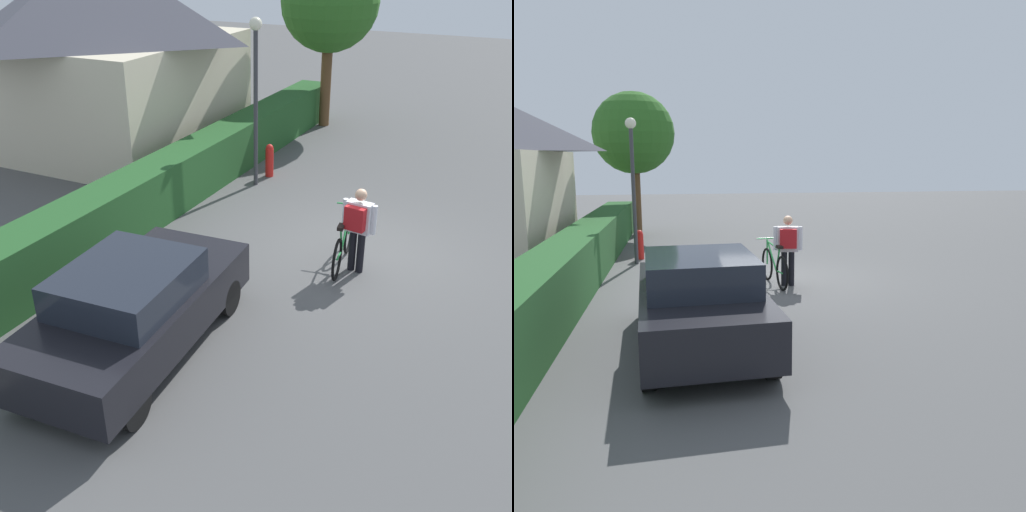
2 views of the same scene
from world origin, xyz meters
The scene contains 9 objects.
ground_plane centered at (0.00, 0.00, 0.00)m, with size 60.00×60.00×0.00m, color #505050.
hedge_row centered at (0.00, 4.38, 0.57)m, with size 17.57×0.90×1.15m, color #235225.
house_distant centered at (3.49, 8.53, 2.62)m, with size 6.23×6.28×5.13m.
parked_car_near centered at (-4.39, 1.90, 0.72)m, with size 4.08×1.96×1.42m.
bicycle centered at (-0.64, 0.15, 0.41)m, with size 1.80×0.50×0.98m.
person_rider centered at (-0.77, -0.13, 0.92)m, with size 0.40×0.63×1.54m.
street_lamp centered at (2.32, 3.34, 2.47)m, with size 0.28×0.28×3.76m.
tree_kerbside centered at (7.95, 3.72, 3.60)m, with size 2.86×2.86×5.06m.
fire_hydrant centered at (2.98, 3.29, 0.41)m, with size 0.20×0.20×0.81m.
Camera 1 is at (-10.08, -2.77, 5.26)m, focal length 43.01 mm.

